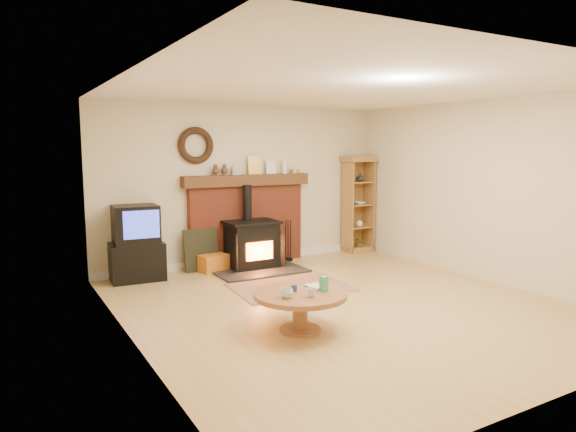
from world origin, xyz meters
TOP-DOWN VIEW (x-y plane):
  - ground at (0.00, 0.00)m, footprint 5.50×5.50m
  - room_shell at (-0.02, 0.09)m, footprint 5.02×5.52m
  - chimney_breast at (0.00, 2.67)m, footprint 2.20×0.22m
  - wood_stove at (-0.10, 2.28)m, footprint 1.40×1.00m
  - area_rug at (-0.14, 0.99)m, footprint 1.65×1.21m
  - tv_unit at (-1.86, 2.47)m, footprint 0.78×0.57m
  - curio_cabinet at (2.19, 2.55)m, footprint 0.57×0.41m
  - firelog_box at (-0.71, 2.40)m, footprint 0.48×0.35m
  - leaning_painting at (-0.85, 2.55)m, footprint 0.55×0.15m
  - fire_tools at (0.69, 2.50)m, footprint 0.16×0.16m
  - coffee_table at (-0.91, -0.52)m, footprint 0.98×0.98m

SIDE VIEW (x-z plane):
  - ground at x=0.00m, z-range 0.00..0.00m
  - area_rug at x=-0.14m, z-range 0.00..0.01m
  - fire_tools at x=0.69m, z-range -0.22..0.48m
  - firelog_box at x=-0.71m, z-range 0.00..0.27m
  - leaning_painting at x=-0.85m, z-range 0.00..0.66m
  - coffee_table at x=-0.91m, z-range 0.05..0.63m
  - wood_stove at x=-0.10m, z-range -0.29..1.04m
  - tv_unit at x=-1.86m, z-range -0.02..1.07m
  - chimney_breast at x=0.00m, z-range -0.09..1.69m
  - curio_cabinet at x=2.19m, z-range 0.00..1.77m
  - room_shell at x=-0.02m, z-range 0.41..3.02m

